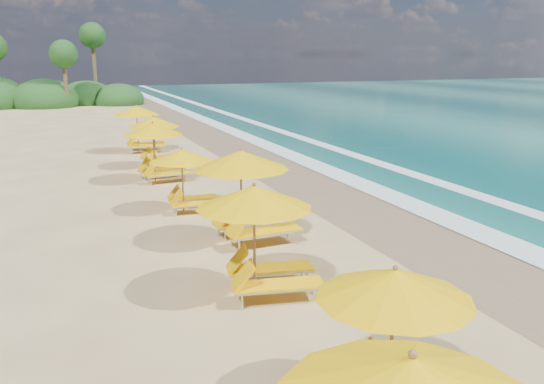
{
  "coord_description": "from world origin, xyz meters",
  "views": [
    {
      "loc": [
        -5.61,
        -14.3,
        4.96
      ],
      "look_at": [
        0.0,
        0.0,
        1.2
      ],
      "focal_mm": 37.24,
      "sensor_mm": 36.0,
      "label": 1
    }
  ],
  "objects": [
    {
      "name": "station_5",
      "position": [
        -1.67,
        3.19,
        1.17
      ],
      "size": [
        2.39,
        2.24,
        2.09
      ],
      "rotation": [
        0.0,
        0.0,
        -0.1
      ],
      "color": "olive",
      "rests_on": "ground"
    },
    {
      "name": "surf_foam",
      "position": [
        6.7,
        0.0,
        0.03
      ],
      "size": [
        4.0,
        160.0,
        0.01
      ],
      "color": "white",
      "rests_on": "ground"
    },
    {
      "name": "station_2",
      "position": [
        -1.31,
        -8.34,
        1.24
      ],
      "size": [
        2.79,
        2.72,
        2.21
      ],
      "rotation": [
        0.0,
        0.0,
        -0.3
      ],
      "color": "olive",
      "rests_on": "ground"
    },
    {
      "name": "station_8",
      "position": [
        -1.28,
        15.31,
        1.38
      ],
      "size": [
        2.78,
        2.6,
        2.46
      ],
      "rotation": [
        0.0,
        0.0,
        -0.08
      ],
      "color": "olive",
      "rests_on": "ground"
    },
    {
      "name": "station_3",
      "position": [
        -1.7,
        -3.85,
        1.37
      ],
      "size": [
        2.93,
        2.81,
        2.44
      ],
      "rotation": [
        0.0,
        0.0,
        -0.19
      ],
      "color": "olive",
      "rests_on": "ground"
    },
    {
      "name": "wet_sand",
      "position": [
        4.0,
        0.0,
        0.01
      ],
      "size": [
        4.0,
        160.0,
        0.01
      ],
      "primitive_type": "cube",
      "color": "#8E7655",
      "rests_on": "ground"
    },
    {
      "name": "ground",
      "position": [
        0.0,
        0.0,
        0.0
      ],
      "size": [
        160.0,
        160.0,
        0.0
      ],
      "primitive_type": "plane",
      "color": "tan",
      "rests_on": "ground"
    },
    {
      "name": "station_4",
      "position": [
        -0.87,
        -0.48,
        1.46
      ],
      "size": [
        2.93,
        2.74,
        2.6
      ],
      "rotation": [
        0.0,
        0.0,
        0.08
      ],
      "color": "olive",
      "rests_on": "ground"
    },
    {
      "name": "station_6",
      "position": [
        -1.72,
        7.97,
        1.34
      ],
      "size": [
        2.75,
        2.58,
        2.39
      ],
      "rotation": [
        0.0,
        0.0,
        0.1
      ],
      "color": "olive",
      "rests_on": "ground"
    },
    {
      "name": "station_7",
      "position": [
        -1.19,
        10.91,
        1.31
      ],
      "size": [
        2.7,
        2.54,
        2.33
      ],
      "rotation": [
        0.0,
        0.0,
        0.12
      ],
      "color": "olive",
      "rests_on": "ground"
    },
    {
      "name": "treeline",
      "position": [
        -9.94,
        45.51,
        1.0
      ],
      "size": [
        25.8,
        8.8,
        9.74
      ],
      "color": "#163D14",
      "rests_on": "ground"
    }
  ]
}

